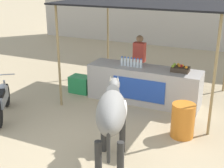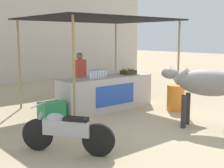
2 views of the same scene
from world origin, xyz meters
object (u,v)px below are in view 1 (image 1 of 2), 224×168
at_px(cooler_box, 81,84).
at_px(motorcycle_parked, 2,99).
at_px(fruit_crate, 180,69).
at_px(vendor_behind_counter, 139,63).
at_px(cow, 112,112).
at_px(stall_counter, 144,85).
at_px(water_barrel, 183,120).

bearing_deg(cooler_box, motorcycle_parked, -113.31).
xyz_separation_m(fruit_crate, vendor_behind_counter, (-1.35, 0.70, -0.19)).
xyz_separation_m(fruit_crate, cow, (-0.48, -3.06, -0.00)).
relative_size(stall_counter, vendor_behind_counter, 1.82).
bearing_deg(cooler_box, stall_counter, 2.93).
height_order(vendor_behind_counter, cooler_box, vendor_behind_counter).
distance_m(stall_counter, cooler_box, 1.91).
relative_size(fruit_crate, cooler_box, 0.73).
xyz_separation_m(fruit_crate, motorcycle_parked, (-3.76, -2.31, -0.61)).
bearing_deg(stall_counter, cow, -81.48).
height_order(vendor_behind_counter, motorcycle_parked, vendor_behind_counter).
bearing_deg(water_barrel, fruit_crate, 106.88).
bearing_deg(cow, motorcycle_parked, 167.08).
bearing_deg(stall_counter, motorcycle_parked, -141.42).
bearing_deg(fruit_crate, motorcycle_parked, -148.43).
distance_m(vendor_behind_counter, motorcycle_parked, 3.88).
bearing_deg(stall_counter, vendor_behind_counter, 119.03).
relative_size(cooler_box, water_barrel, 0.81).
relative_size(fruit_crate, motorcycle_parked, 0.29).
bearing_deg(vendor_behind_counter, fruit_crate, -27.31).
distance_m(vendor_behind_counter, cooler_box, 1.81).
height_order(stall_counter, fruit_crate, fruit_crate).
xyz_separation_m(fruit_crate, water_barrel, (0.46, -1.51, -0.66)).
bearing_deg(cow, stall_counter, 98.52).
bearing_deg(vendor_behind_counter, stall_counter, -60.97).
height_order(cooler_box, motorcycle_parked, motorcycle_parked).
bearing_deg(stall_counter, fruit_crate, 3.41).
distance_m(cow, motorcycle_parked, 3.42).
bearing_deg(cow, water_barrel, 58.78).
xyz_separation_m(stall_counter, water_barrel, (1.39, -1.45, -0.11)).
distance_m(water_barrel, motorcycle_parked, 4.29).
distance_m(cooler_box, motorcycle_parked, 2.36).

